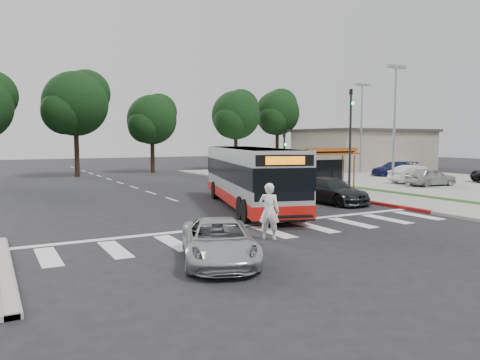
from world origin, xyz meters
TOP-DOWN VIEW (x-y plane):
  - ground at (0.00, 0.00)m, footprint 140.00×140.00m
  - sidewalk_east at (11.00, 8.00)m, footprint 4.00×40.00m
  - curb_east at (9.00, 8.00)m, footprint 0.30×40.00m
  - curb_east_red at (9.00, -2.00)m, footprint 0.32×6.00m
  - parking_lot at (23.00, 10.00)m, footprint 18.00×36.00m
  - commercial_building at (30.00, 22.00)m, footprint 14.00×10.00m
  - building_roof_cap at (30.00, 22.00)m, footprint 14.60×10.60m
  - crosswalk_ladder at (0.00, -5.00)m, footprint 18.00×2.60m
  - bus_shelter at (10.80, 5.10)m, footprint 4.20×1.60m
  - traffic_signal_ne_tall at (9.60, 1.49)m, footprint 0.18×0.37m
  - traffic_signal_ne_short at (9.60, 8.49)m, footprint 0.18×0.37m
  - lot_light_front at (18.00, 6.00)m, footprint 1.90×0.35m
  - lot_light_mid at (24.00, 16.00)m, footprint 1.90×0.35m
  - tree_ne_a at (16.08, 28.06)m, footprint 6.16×5.74m
  - tree_ne_b at (23.08, 30.06)m, footprint 6.16×5.74m
  - tree_north_a at (-1.92, 26.07)m, footprint 6.60×6.15m
  - tree_north_b at (6.07, 28.06)m, footprint 5.72×5.33m
  - transit_bus at (2.45, 1.05)m, footprint 5.85×12.18m
  - pedestrian at (-0.83, -6.07)m, footprint 0.86×0.86m
  - dark_sedan at (7.17, 0.32)m, footprint 2.43×5.04m
  - silver_suv_south at (-3.72, -7.95)m, footprint 3.40×4.80m
  - parked_car_0 at (19.31, 3.58)m, footprint 4.07×1.92m
  - parked_car_1 at (20.00, 5.60)m, footprint 4.39×1.99m
  - parked_car_3 at (24.32, 11.87)m, footprint 4.71×2.23m

SIDE VIEW (x-z plane):
  - ground at x=0.00m, z-range 0.00..0.00m
  - crosswalk_ladder at x=0.00m, z-range 0.00..0.01m
  - parking_lot at x=23.00m, z-range 0.00..0.10m
  - sidewalk_east at x=11.00m, z-range 0.00..0.12m
  - curb_east at x=9.00m, z-range 0.00..0.15m
  - curb_east_red at x=9.00m, z-range 0.00..0.15m
  - silver_suv_south at x=-3.72m, z-range 0.00..1.22m
  - dark_sedan at x=7.17m, z-range 0.00..1.42m
  - parked_car_3 at x=24.32m, z-range 0.10..1.43m
  - parked_car_0 at x=19.31m, z-range 0.10..1.45m
  - parked_car_1 at x=20.00m, z-range 0.10..1.50m
  - pedestrian at x=-0.83m, z-range 0.00..2.01m
  - transit_bus at x=2.45m, z-range 0.00..3.08m
  - commercial_building at x=30.00m, z-range 0.00..4.40m
  - bus_shelter at x=10.80m, z-range 0.92..3.78m
  - traffic_signal_ne_short at x=9.60m, z-range 0.48..4.48m
  - traffic_signal_ne_tall at x=9.60m, z-range 0.63..7.13m
  - building_roof_cap at x=30.00m, z-range 4.40..4.70m
  - tree_north_b at x=6.07m, z-range 1.45..9.88m
  - lot_light_front at x=18.00m, z-range 1.40..10.41m
  - lot_light_mid at x=24.00m, z-range 1.40..10.41m
  - tree_ne_a at x=16.08m, z-range 1.74..11.04m
  - tree_ne_b at x=23.08m, z-range 1.91..11.93m
  - tree_north_a at x=-1.92m, z-range 1.84..12.01m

